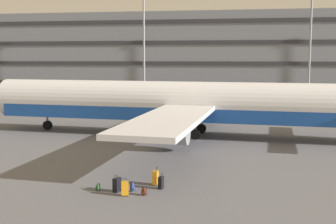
% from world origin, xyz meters
% --- Properties ---
extents(ground_plane, '(600.00, 600.00, 0.00)m').
position_xyz_m(ground_plane, '(0.00, 0.00, 0.00)').
color(ground_plane, '#5B5B60').
extents(terminal_structure, '(177.34, 14.91, 16.15)m').
position_xyz_m(terminal_structure, '(0.00, 52.70, 8.07)').
color(terminal_structure, slate).
rests_on(terminal_structure, ground_plane).
extents(airliner, '(42.53, 34.51, 10.56)m').
position_xyz_m(airliner, '(-1.82, -0.05, 2.96)').
color(airliner, silver).
rests_on(airliner, ground_plane).
extents(light_mast_left, '(1.80, 0.50, 23.43)m').
position_xyz_m(light_mast_left, '(-14.66, 39.76, 13.43)').
color(light_mast_left, gray).
rests_on(light_mast_left, ground_plane).
extents(light_mast_center_left, '(1.80, 0.50, 24.24)m').
position_xyz_m(light_mast_center_left, '(14.85, 39.76, 13.85)').
color(light_mast_center_left, gray).
rests_on(light_mast_center_left, ground_plane).
extents(suitcase_purple, '(0.41, 0.54, 0.91)m').
position_xyz_m(suitcase_purple, '(-3.56, -17.34, 0.41)').
color(suitcase_purple, black).
rests_on(suitcase_purple, ground_plane).
extents(suitcase_scuffed, '(0.42, 0.30, 0.91)m').
position_xyz_m(suitcase_scuffed, '(-2.96, -17.94, 0.42)').
color(suitcase_scuffed, orange).
rests_on(suitcase_scuffed, ground_plane).
extents(suitcase_upright, '(0.30, 0.46, 1.04)m').
position_xyz_m(suitcase_upright, '(-1.77, -15.77, 0.43)').
color(suitcase_upright, orange).
rests_on(suitcase_upright, ground_plane).
extents(suitcase_laid_flat, '(0.30, 0.40, 0.89)m').
position_xyz_m(suitcase_laid_flat, '(-1.33, -16.41, 0.37)').
color(suitcase_laid_flat, black).
rests_on(suitcase_laid_flat, ground_plane).
extents(backpack_small, '(0.39, 0.41, 0.49)m').
position_xyz_m(backpack_small, '(-2.02, -17.69, 0.21)').
color(backpack_small, '#592619').
rests_on(backpack_small, ground_plane).
extents(backpack_teal, '(0.33, 0.39, 0.47)m').
position_xyz_m(backpack_teal, '(-4.63, -17.36, 0.20)').
color(backpack_teal, '#264C26').
rests_on(backpack_teal, ground_plane).
extents(backpack_orange, '(0.23, 0.34, 0.56)m').
position_xyz_m(backpack_orange, '(-2.76, -17.11, 0.25)').
color(backpack_orange, navy).
rests_on(backpack_orange, ground_plane).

